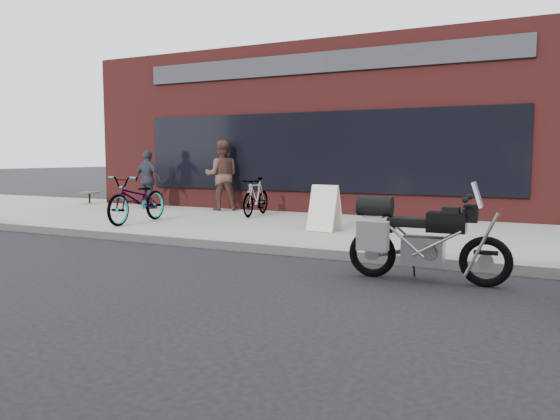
{
  "coord_description": "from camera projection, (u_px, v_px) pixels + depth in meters",
  "views": [
    {
      "loc": [
        3.35,
        -3.79,
        1.59
      ],
      "look_at": [
        0.04,
        2.93,
        0.85
      ],
      "focal_mm": 35.0,
      "sensor_mm": 36.0,
      "label": 1
    }
  ],
  "objects": [
    {
      "name": "motorcycle",
      "position": [
        416.0,
        238.0,
        6.93
      ],
      "size": [
        2.04,
        0.71,
        1.29
      ],
      "rotation": [
        0.0,
        0.0,
        0.04
      ],
      "color": "black",
      "rests_on": "ground"
    },
    {
      "name": "near_sidewalk",
      "position": [
        366.0,
        230.0,
        11.26
      ],
      "size": [
        44.0,
        6.0,
        0.15
      ],
      "primitive_type": "cube",
      "color": "gray",
      "rests_on": "ground"
    },
    {
      "name": "cafe_patron_left",
      "position": [
        222.0,
        175.0,
        14.57
      ],
      "size": [
        1.14,
        1.05,
        1.87
      ],
      "primitive_type": "imported",
      "rotation": [
        0.0,
        0.0,
        3.63
      ],
      "color": "brown",
      "rests_on": "near_sidewalk"
    },
    {
      "name": "sandwich_sign",
      "position": [
        325.0,
        208.0,
        10.54
      ],
      "size": [
        0.6,
        0.56,
        0.89
      ],
      "rotation": [
        0.0,
        0.0,
        -0.1
      ],
      "color": "silver",
      "rests_on": "near_sidewalk"
    },
    {
      "name": "cafe_table",
      "position": [
        89.0,
        193.0,
        16.71
      ],
      "size": [
        0.61,
        0.61,
        0.35
      ],
      "color": "black",
      "rests_on": "near_sidewalk"
    },
    {
      "name": "ground",
      "position": [
        136.0,
        330.0,
        5.02
      ],
      "size": [
        120.0,
        120.0,
        0.0
      ],
      "primitive_type": "plane",
      "color": "black",
      "rests_on": "ground"
    },
    {
      "name": "bicycle_rear",
      "position": [
        256.0,
        197.0,
        13.2
      ],
      "size": [
        0.6,
        1.58,
        0.92
      ],
      "primitive_type": "imported",
      "rotation": [
        0.0,
        0.0,
        0.11
      ],
      "color": "gray",
      "rests_on": "near_sidewalk"
    },
    {
      "name": "storefront",
      "position": [
        372.0,
        136.0,
        18.16
      ],
      "size": [
        14.0,
        10.07,
        4.5
      ],
      "color": "#561D1C",
      "rests_on": "ground"
    },
    {
      "name": "cafe_patron_right",
      "position": [
        148.0,
        179.0,
        14.98
      ],
      "size": [
        0.98,
        0.48,
        1.61
      ],
      "primitive_type": "imported",
      "rotation": [
        0.0,
        0.0,
        3.04
      ],
      "color": "#343542",
      "rests_on": "near_sidewalk"
    },
    {
      "name": "bicycle_front",
      "position": [
        138.0,
        199.0,
        11.81
      ],
      "size": [
        0.82,
        2.0,
        1.03
      ],
      "primitive_type": "imported",
      "rotation": [
        0.0,
        0.0,
        0.07
      ],
      "color": "gray",
      "rests_on": "near_sidewalk"
    }
  ]
}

